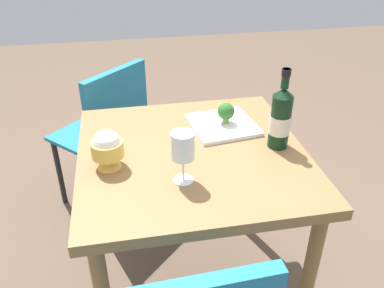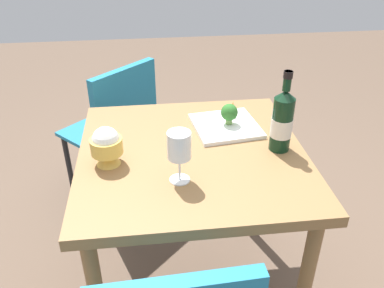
{
  "view_description": "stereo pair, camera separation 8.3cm",
  "coord_description": "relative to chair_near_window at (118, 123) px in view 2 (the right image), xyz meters",
  "views": [
    {
      "loc": [
        1.23,
        -0.23,
        1.54
      ],
      "look_at": [
        0.0,
        0.0,
        0.78
      ],
      "focal_mm": 37.67,
      "sensor_mm": 36.0,
      "label": 1
    },
    {
      "loc": [
        1.24,
        -0.15,
        1.54
      ],
      "look_at": [
        0.0,
        0.0,
        0.78
      ],
      "focal_mm": 37.67,
      "sensor_mm": 36.0,
      "label": 2
    }
  ],
  "objects": [
    {
      "name": "wine_glass",
      "position": [
        0.85,
        0.25,
        0.35
      ],
      "size": [
        0.08,
        0.08,
        0.18
      ],
      "color": "white",
      "rests_on": "dining_table"
    },
    {
      "name": "carrot_garnish_left",
      "position": [
        0.46,
        0.51,
        0.27
      ],
      "size": [
        0.03,
        0.03,
        0.07
      ],
      "color": "orange",
      "rests_on": "serving_plate"
    },
    {
      "name": "wine_bottle",
      "position": [
        0.7,
        0.64,
        0.34
      ],
      "size": [
        0.08,
        0.08,
        0.3
      ],
      "color": "black",
      "rests_on": "dining_table"
    },
    {
      "name": "chair_near_window",
      "position": [
        0.0,
        0.0,
        0.0
      ],
      "size": [
        0.57,
        0.57,
        0.85
      ],
      "rotation": [
        0.0,
        0.0,
        2.34
      ],
      "color": "teal",
      "rests_on": "ground_plane"
    },
    {
      "name": "ground_plane",
      "position": [
        0.68,
        0.32,
        -0.53
      ],
      "size": [
        8.0,
        8.0,
        0.0
      ],
      "primitive_type": "plane",
      "color": "brown"
    },
    {
      "name": "serving_plate",
      "position": [
        0.52,
        0.47,
        0.23
      ],
      "size": [
        0.28,
        0.28,
        0.02
      ],
      "rotation": [
        0.0,
        0.0,
        0.13
      ],
      "color": "white",
      "rests_on": "dining_table"
    },
    {
      "name": "broccoli_floret",
      "position": [
        0.52,
        0.48,
        0.29
      ],
      "size": [
        0.07,
        0.07,
        0.09
      ],
      "color": "#729E4C",
      "rests_on": "serving_plate"
    },
    {
      "name": "dining_table",
      "position": [
        0.68,
        0.32,
        0.13
      ],
      "size": [
        0.82,
        0.82,
        0.75
      ],
      "color": "olive",
      "rests_on": "ground_plane"
    },
    {
      "name": "rice_bowl",
      "position": [
        0.73,
        0.02,
        0.3
      ],
      "size": [
        0.11,
        0.11,
        0.14
      ],
      "color": "gold",
      "rests_on": "dining_table"
    }
  ]
}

